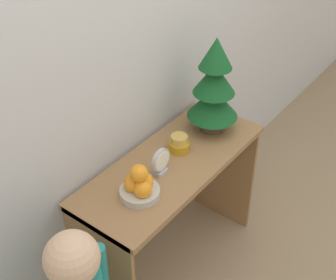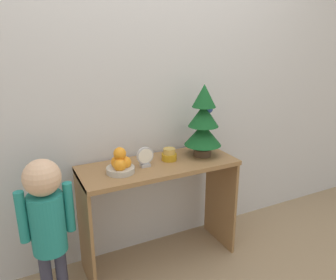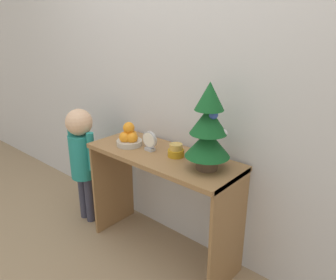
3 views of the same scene
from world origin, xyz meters
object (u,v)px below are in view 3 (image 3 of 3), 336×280
Objects in this scene: desk_clock at (150,141)px; child_figure at (82,151)px; mini_tree at (208,128)px; singing_bowl at (176,151)px; fruit_bowl at (129,137)px.

child_figure reaches higher than desk_clock.
mini_tree is 0.33m from singing_bowl.
fruit_bowl is at bearing -176.72° from mini_tree.
mini_tree reaches higher than desk_clock.
mini_tree is 1.15m from child_figure.
fruit_bowl reaches higher than desk_clock.
singing_bowl is at bearing 174.67° from mini_tree.
child_figure reaches higher than fruit_bowl.
mini_tree is at bearing 3.28° from fruit_bowl.
fruit_bowl is 1.32× the size of desk_clock.
fruit_bowl is 1.70× the size of singing_bowl.
fruit_bowl reaches higher than singing_bowl.
mini_tree is 3.80× the size of desk_clock.
child_figure is (-0.46, -0.08, -0.20)m from fruit_bowl.
fruit_bowl is at bearing 10.05° from child_figure.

